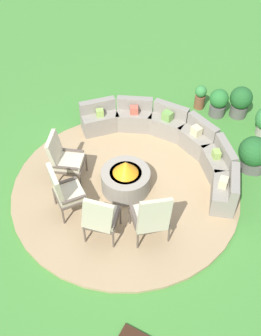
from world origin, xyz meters
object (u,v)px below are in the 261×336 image
lounge_chair_front_right (64,190)px  lounge_chair_back_right (151,217)px  potted_plant_5 (241,101)px  potted_plant_0 (253,153)px  curved_stone_bench (171,140)px  lounge_chair_back_left (100,217)px  potted_plant_1 (218,102)px  lounge_chair_front_left (64,158)px  fire_pit (126,178)px  potted_plant_2 (200,96)px  potted_plant_4 (258,160)px

lounge_chair_front_right → lounge_chair_back_right: (1.66, 0.22, -0.01)m
potted_plant_5 → potted_plant_0: bearing=-64.3°
lounge_chair_back_right → potted_plant_5: bearing=43.5°
curved_stone_bench → lounge_chair_back_right: bearing=-74.5°
lounge_chair_back_left → lounge_chair_back_right: bearing=13.0°
potted_plant_0 → potted_plant_1: bearing=131.5°
lounge_chair_back_right → potted_plant_5: lounge_chair_back_right is taller
lounge_chair_front_right → potted_plant_0: size_ratio=1.44×
lounge_chair_front_left → lounge_chair_front_right: (0.51, -0.72, 0.03)m
fire_pit → potted_plant_1: fire_pit is taller
potted_plant_1 → potted_plant_2: (-0.49, 0.08, -0.05)m
potted_plant_1 → potted_plant_4: (1.39, -1.45, -0.04)m
potted_plant_0 → lounge_chair_front_right: bearing=-134.0°
curved_stone_bench → lounge_chair_front_right: size_ratio=3.39×
lounge_chair_front_left → potted_plant_0: 3.86m
curved_stone_bench → lounge_chair_back_left: 2.71m
lounge_chair_front_left → potted_plant_0: (3.23, 2.10, -0.17)m
curved_stone_bench → lounge_chair_back_right: size_ratio=3.45×
potted_plant_0 → lounge_chair_front_left: bearing=-147.0°
curved_stone_bench → lounge_chair_back_left: size_ratio=3.49×
lounge_chair_front_left → lounge_chair_back_left: (1.40, -0.92, 0.02)m
lounge_chair_back_left → potted_plant_4: bearing=40.9°
potted_plant_5 → curved_stone_bench: bearing=-114.5°
potted_plant_0 → potted_plant_2: 2.30m
fire_pit → potted_plant_4: bearing=39.1°
lounge_chair_front_left → potted_plant_0: lounge_chair_front_left is taller
lounge_chair_front_right → lounge_chair_back_left: 0.91m
curved_stone_bench → potted_plant_0: bearing=11.0°
lounge_chair_front_right → potted_plant_2: (0.98, 4.32, -0.31)m
potted_plant_0 → lounge_chair_back_right: bearing=-112.3°
potted_plant_5 → lounge_chair_front_left: bearing=-123.1°
fire_pit → potted_plant_4: (2.16, 1.75, -0.00)m
lounge_chair_back_right → potted_plant_5: (0.27, 4.24, -0.20)m
potted_plant_0 → potted_plant_2: potted_plant_0 is taller
lounge_chair_back_left → potted_plant_2: bearing=73.2°
lounge_chair_front_left → lounge_chair_back_left: 1.68m
curved_stone_bench → potted_plant_4: 1.85m
curved_stone_bench → potted_plant_4: size_ratio=6.48×
lounge_chair_back_left → potted_plant_5: (1.04, 4.66, -0.20)m
lounge_chair_front_right → potted_plant_2: lounge_chair_front_right is taller
potted_plant_0 → potted_plant_5: size_ratio=1.04×
fire_pit → potted_plant_5: size_ratio=1.24×
lounge_chair_front_left → lounge_chair_back_right: bearing=57.2°
potted_plant_5 → potted_plant_4: bearing=-61.0°
lounge_chair_front_left → lounge_chair_back_right: (2.17, -0.50, 0.02)m
lounge_chair_back_left → fire_pit: bearing=83.0°
lounge_chair_front_right → potted_plant_4: 4.00m
lounge_chair_front_right → potted_plant_5: bearing=103.3°
fire_pit → lounge_chair_back_right: 1.29m
curved_stone_bench → potted_plant_4: curved_stone_bench is taller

